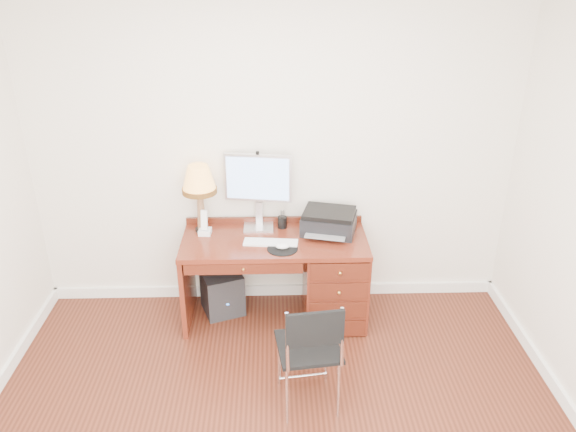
{
  "coord_description": "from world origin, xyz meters",
  "views": [
    {
      "loc": [
        -0.01,
        -2.63,
        2.84
      ],
      "look_at": [
        0.1,
        1.2,
        1.05
      ],
      "focal_mm": 35.0,
      "sensor_mm": 36.0,
      "label": 1
    }
  ],
  "objects_px": {
    "phone": "(205,227)",
    "chair": "(309,345)",
    "leg_lamp": "(199,183)",
    "monitor": "(258,182)",
    "equipment_box": "(222,292)",
    "desk": "(313,274)",
    "printer": "(329,221)"
  },
  "relations": [
    {
      "from": "phone",
      "to": "chair",
      "type": "xyz_separation_m",
      "value": [
        0.79,
        -1.18,
        -0.29
      ]
    },
    {
      "from": "leg_lamp",
      "to": "monitor",
      "type": "bearing_deg",
      "value": 7.22
    },
    {
      "from": "monitor",
      "to": "equipment_box",
      "type": "bearing_deg",
      "value": -149.46
    },
    {
      "from": "desk",
      "to": "monitor",
      "type": "height_order",
      "value": "monitor"
    },
    {
      "from": "leg_lamp",
      "to": "phone",
      "type": "relative_size",
      "value": 2.72
    },
    {
      "from": "chair",
      "to": "leg_lamp",
      "type": "bearing_deg",
      "value": 115.75
    },
    {
      "from": "phone",
      "to": "chair",
      "type": "relative_size",
      "value": 0.24
    },
    {
      "from": "printer",
      "to": "phone",
      "type": "bearing_deg",
      "value": -164.58
    },
    {
      "from": "leg_lamp",
      "to": "phone",
      "type": "distance_m",
      "value": 0.37
    },
    {
      "from": "phone",
      "to": "equipment_box",
      "type": "xyz_separation_m",
      "value": [
        0.11,
        -0.0,
        -0.63
      ]
    },
    {
      "from": "leg_lamp",
      "to": "chair",
      "type": "xyz_separation_m",
      "value": [
        0.82,
        -1.25,
        -0.64
      ]
    },
    {
      "from": "monitor",
      "to": "phone",
      "type": "bearing_deg",
      "value": -155.07
    },
    {
      "from": "monitor",
      "to": "phone",
      "type": "relative_size",
      "value": 3.03
    },
    {
      "from": "chair",
      "to": "equipment_box",
      "type": "relative_size",
      "value": 2.32
    },
    {
      "from": "printer",
      "to": "leg_lamp",
      "type": "relative_size",
      "value": 0.86
    },
    {
      "from": "leg_lamp",
      "to": "chair",
      "type": "height_order",
      "value": "leg_lamp"
    },
    {
      "from": "monitor",
      "to": "chair",
      "type": "distance_m",
      "value": 1.49
    },
    {
      "from": "monitor",
      "to": "chair",
      "type": "bearing_deg",
      "value": -66.14
    },
    {
      "from": "phone",
      "to": "desk",
      "type": "bearing_deg",
      "value": -2.03
    },
    {
      "from": "phone",
      "to": "equipment_box",
      "type": "bearing_deg",
      "value": 2.78
    },
    {
      "from": "printer",
      "to": "chair",
      "type": "xyz_separation_m",
      "value": [
        -0.23,
        -1.2,
        -0.32
      ]
    },
    {
      "from": "monitor",
      "to": "equipment_box",
      "type": "distance_m",
      "value": 1.03
    },
    {
      "from": "desk",
      "to": "leg_lamp",
      "type": "bearing_deg",
      "value": 169.81
    },
    {
      "from": "equipment_box",
      "to": "desk",
      "type": "bearing_deg",
      "value": -27.05
    },
    {
      "from": "phone",
      "to": "chair",
      "type": "height_order",
      "value": "phone"
    },
    {
      "from": "equipment_box",
      "to": "printer",
      "type": "bearing_deg",
      "value": -18.78
    },
    {
      "from": "printer",
      "to": "chair",
      "type": "relative_size",
      "value": 0.57
    },
    {
      "from": "desk",
      "to": "leg_lamp",
      "type": "xyz_separation_m",
      "value": [
        -0.92,
        0.17,
        0.76
      ]
    },
    {
      "from": "desk",
      "to": "chair",
      "type": "distance_m",
      "value": 1.09
    },
    {
      "from": "desk",
      "to": "equipment_box",
      "type": "height_order",
      "value": "desk"
    },
    {
      "from": "monitor",
      "to": "phone",
      "type": "height_order",
      "value": "monitor"
    },
    {
      "from": "phone",
      "to": "equipment_box",
      "type": "height_order",
      "value": "phone"
    }
  ]
}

